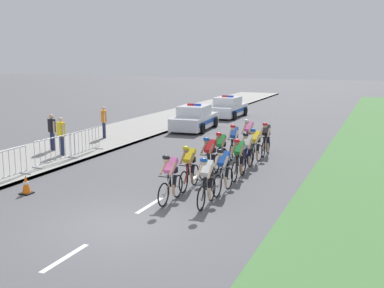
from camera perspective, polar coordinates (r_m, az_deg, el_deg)
name	(u,v)px	position (r m, az deg, el deg)	size (l,w,h in m)	color
ground_plane	(119,225)	(12.71, -8.95, -9.71)	(160.00, 160.00, 0.00)	#56565B
sidewalk_slab	(132,129)	(28.19, -7.31, 1.77)	(4.58, 60.00, 0.12)	gray
kerb_edge	(165,132)	(27.16, -3.27, 1.52)	(0.16, 60.00, 0.13)	#9E9E99
lane_markings_centre	(199,174)	(17.63, 0.90, -3.74)	(0.14, 17.60, 0.01)	white
cyclist_lead	(170,177)	(14.20, -2.67, -4.06)	(0.42, 1.72, 1.56)	black
cyclist_second	(206,180)	(13.84, 1.78, -4.45)	(0.43, 1.72, 1.56)	black
cyclist_third	(189,166)	(15.56, -0.37, -2.73)	(0.42, 1.72, 1.56)	black
cyclist_fourth	(223,170)	(15.11, 3.82, -3.16)	(0.43, 1.72, 1.56)	black
cyclist_fifth	(210,156)	(17.16, 2.16, -1.46)	(0.45, 1.72, 1.56)	black
cyclist_sixth	(239,158)	(16.93, 5.73, -1.68)	(0.42, 1.72, 1.56)	black
cyclist_seventh	(221,150)	(18.30, 3.52, -0.70)	(0.42, 1.72, 1.56)	black
cyclist_eighth	(247,150)	(18.26, 6.75, -0.79)	(0.42, 1.72, 1.56)	black
cyclist_ninth	(234,141)	(20.31, 5.14, 0.42)	(0.45, 1.72, 1.56)	black
cyclist_tenth	(255,145)	(19.36, 7.71, -0.15)	(0.45, 1.72, 1.56)	black
cyclist_eleventh	(248,134)	(22.03, 6.91, 1.19)	(0.45, 1.72, 1.56)	black
cyclist_twelfth	(266,138)	(21.11, 9.02, 0.72)	(0.42, 1.72, 1.56)	black
police_car_nearest	(195,119)	(28.16, 0.33, 3.13)	(2.23, 4.51, 1.59)	silver
police_car_second	(228,108)	(34.09, 4.42, 4.42)	(2.01, 4.41, 1.59)	silver
crowd_barrier_front	(3,166)	(17.41, -22.07, -2.55)	(0.55, 2.32, 1.07)	#B7BABF
crowd_barrier_middle	(56,150)	(19.68, -16.34, -0.72)	(0.63, 2.32, 1.07)	#B7BABF
crowd_barrier_rear	(86,142)	(21.28, -12.87, 0.28)	(0.64, 2.32, 1.07)	#B7BABF
traffic_cone_near	(26,185)	(16.05, -19.62, -4.70)	(0.36, 0.36, 0.64)	black
spectator_closest	(61,133)	(21.08, -15.70, 1.26)	(0.50, 0.35, 1.68)	#23284C
spectator_middle	(104,120)	(25.03, -10.74, 2.91)	(0.43, 0.42, 1.68)	#23284C
spectator_back	(52,130)	(22.30, -16.76, 1.70)	(0.50, 0.36, 1.68)	#23284C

